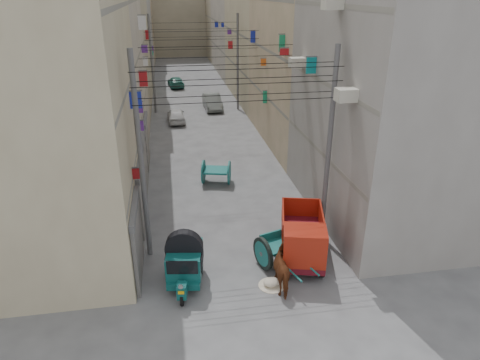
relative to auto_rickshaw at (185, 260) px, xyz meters
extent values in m
plane|color=#4D4D50|center=(2.27, -3.87, -0.97)|extent=(140.00, 140.00, 0.00)
cube|color=#B6AA89|center=(-5.73, 4.13, 5.53)|extent=(8.00, 10.00, 13.00)
cube|color=slate|center=(-1.85, 4.13, 2.23)|extent=(0.25, 9.80, 0.18)
cube|color=slate|center=(-1.85, 4.13, 5.23)|extent=(0.25, 9.80, 0.18)
cube|color=slate|center=(-1.85, 4.13, 8.23)|extent=(0.25, 9.80, 0.18)
cube|color=#ADA595|center=(-5.73, 15.13, 5.03)|extent=(8.00, 12.00, 12.00)
cube|color=slate|center=(-1.85, 15.13, 2.23)|extent=(0.25, 11.76, 0.18)
cube|color=slate|center=(-1.85, 15.13, 5.23)|extent=(0.25, 11.76, 0.18)
cube|color=slate|center=(-1.85, 15.13, 8.23)|extent=(0.25, 11.76, 0.18)
cube|color=tan|center=(-5.73, 28.13, 6.03)|extent=(8.00, 14.00, 14.00)
cube|color=slate|center=(-1.85, 28.13, 2.23)|extent=(0.25, 13.72, 0.18)
cube|color=slate|center=(-1.85, 28.13, 5.23)|extent=(0.25, 13.72, 0.18)
cube|color=gray|center=(-5.73, 42.13, 4.93)|extent=(8.00, 14.00, 11.80)
cube|color=slate|center=(-1.85, 42.13, 2.23)|extent=(0.25, 13.72, 0.18)
cube|color=slate|center=(-1.85, 42.13, 5.23)|extent=(0.25, 13.72, 0.18)
cube|color=tan|center=(-5.73, 55.13, 5.78)|extent=(8.00, 12.00, 13.50)
cube|color=slate|center=(-1.85, 55.13, 2.23)|extent=(0.25, 11.76, 0.18)
cube|color=slate|center=(-1.85, 55.13, 5.23)|extent=(0.25, 11.76, 0.18)
cube|color=gray|center=(10.27, 4.13, 5.53)|extent=(8.00, 10.00, 13.00)
cube|color=slate|center=(6.39, 4.13, 2.23)|extent=(0.25, 9.80, 0.18)
cube|color=slate|center=(6.39, 4.13, 5.23)|extent=(0.25, 9.80, 0.18)
cube|color=slate|center=(6.39, 4.13, 8.23)|extent=(0.25, 9.80, 0.18)
cube|color=tan|center=(10.27, 15.13, 5.03)|extent=(8.00, 12.00, 12.00)
cube|color=slate|center=(6.39, 15.13, 2.23)|extent=(0.25, 11.76, 0.18)
cube|color=slate|center=(6.39, 15.13, 5.23)|extent=(0.25, 11.76, 0.18)
cube|color=#B6AA89|center=(10.27, 28.13, 6.03)|extent=(8.00, 14.00, 14.00)
cube|color=slate|center=(6.39, 28.13, 2.23)|extent=(0.25, 13.72, 0.18)
cube|color=slate|center=(6.39, 28.13, 5.23)|extent=(0.25, 13.72, 0.18)
cube|color=#ADA595|center=(10.27, 42.13, 4.93)|extent=(8.00, 14.00, 11.80)
cube|color=slate|center=(6.39, 42.13, 2.23)|extent=(0.25, 13.72, 0.18)
cube|color=slate|center=(6.39, 42.13, 5.23)|extent=(0.25, 13.72, 0.18)
cube|color=tan|center=(10.27, 55.13, 5.78)|extent=(8.00, 12.00, 13.50)
cube|color=slate|center=(6.39, 55.13, 2.23)|extent=(0.25, 11.76, 0.18)
cube|color=slate|center=(6.39, 55.13, 5.23)|extent=(0.25, 11.76, 0.18)
cube|color=tan|center=(2.27, 62.13, 5.53)|extent=(22.00, 10.00, 13.00)
cube|color=#4F4F54|center=(-1.65, 0.93, 0.33)|extent=(0.12, 3.00, 2.60)
cube|color=#535355|center=(-1.63, 0.93, 1.78)|extent=(0.18, 3.20, 0.25)
cube|color=#4F4F54|center=(-1.65, 4.63, 0.33)|extent=(0.12, 3.00, 2.60)
cube|color=#535355|center=(-1.63, 4.63, 1.78)|extent=(0.18, 3.20, 0.25)
cube|color=#4F4F54|center=(-1.65, 8.33, 0.33)|extent=(0.12, 3.00, 2.60)
cube|color=#535355|center=(-1.63, 8.33, 1.78)|extent=(0.18, 3.20, 0.25)
cube|color=#4F4F54|center=(-1.65, 12.13, 0.33)|extent=(0.12, 3.00, 2.60)
cube|color=#535355|center=(-1.63, 12.13, 1.78)|extent=(0.18, 3.20, 0.25)
cube|color=#5A2589|center=(6.08, 30.41, 5.01)|extent=(0.38, 0.08, 0.41)
cube|color=#5A2589|center=(-1.59, 37.74, 2.66)|extent=(0.27, 0.08, 0.71)
cube|color=#AE171C|center=(-1.51, 2.56, 2.39)|extent=(0.44, 0.08, 0.42)
cube|color=#AE171C|center=(-1.50, 11.92, 4.21)|extent=(0.45, 0.08, 0.84)
cube|color=#16249D|center=(6.07, 41.00, 4.95)|extent=(0.41, 0.08, 0.59)
cube|color=#5A2589|center=(-1.54, 5.89, 3.28)|extent=(0.38, 0.08, 0.44)
cube|color=#AE171C|center=(6.06, 29.67, 3.89)|extent=(0.43, 0.08, 0.72)
cube|color=#16249D|center=(6.13, 35.74, 5.28)|extent=(0.28, 0.08, 0.44)
cube|color=silver|center=(-1.49, 16.13, 6.89)|extent=(0.48, 0.08, 0.84)
cube|color=#198D5C|center=(-1.58, 34.20, 2.70)|extent=(0.31, 0.08, 0.44)
cube|color=orange|center=(6.10, 15.15, 4.45)|extent=(0.35, 0.08, 0.45)
cube|color=#16249D|center=(6.10, 18.78, 5.68)|extent=(0.34, 0.08, 0.79)
cube|color=#5A2589|center=(-1.59, 8.15, 3.53)|extent=(0.28, 0.08, 0.52)
cube|color=#AE171C|center=(-1.59, 25.75, 5.30)|extent=(0.28, 0.08, 0.74)
cube|color=#198D5C|center=(6.14, 14.64, 2.26)|extent=(0.26, 0.08, 0.80)
cube|color=orange|center=(6.10, 5.50, 5.72)|extent=(0.34, 0.08, 0.55)
cube|color=#16249D|center=(-1.49, 4.68, 4.71)|extent=(0.47, 0.08, 0.67)
cube|color=#5A2589|center=(-1.53, 17.28, 5.17)|extent=(0.40, 0.08, 0.47)
cube|color=silver|center=(-1.57, 17.79, 4.28)|extent=(0.32, 0.08, 0.55)
cube|color=#AE171C|center=(6.03, 9.87, 5.76)|extent=(0.47, 0.08, 0.35)
cube|color=#198D5C|center=(6.11, 10.70, 6.11)|extent=(0.32, 0.08, 0.89)
cube|color=#0B7E83|center=(6.05, 5.41, 5.76)|extent=(0.44, 0.08, 0.69)
cube|color=#0B7E83|center=(-1.79, 2.13, 2.03)|extent=(0.10, 3.20, 0.80)
cube|color=#198D5C|center=(-1.79, 11.13, 2.03)|extent=(0.10, 3.20, 0.80)
cube|color=#198D5C|center=(-1.79, 23.13, 2.03)|extent=(0.10, 3.20, 0.80)
cube|color=#5A2589|center=(-1.79, 35.13, 2.03)|extent=(0.10, 3.20, 0.80)
cube|color=yellow|center=(6.33, 2.13, 2.03)|extent=(0.10, 3.20, 0.80)
cube|color=yellow|center=(6.33, 11.13, 2.03)|extent=(0.10, 3.20, 0.80)
cube|color=#16249D|center=(6.33, 23.13, 2.03)|extent=(0.10, 3.20, 0.80)
cube|color=#AE171C|center=(6.33, 35.13, 2.03)|extent=(0.10, 3.20, 0.80)
cube|color=#B8B5A5|center=(5.92, 1.13, 5.43)|extent=(0.70, 0.55, 0.45)
cube|color=#B8B5A5|center=(5.92, 7.13, 5.63)|extent=(0.70, 0.55, 0.45)
cube|color=#B8B5A5|center=(5.92, 3.13, 8.33)|extent=(0.70, 0.55, 0.45)
cylinder|color=#535355|center=(-1.33, 2.13, 3.03)|extent=(0.20, 0.20, 8.00)
cylinder|color=#535355|center=(5.87, 2.13, 3.03)|extent=(0.20, 0.20, 8.00)
cylinder|color=#535355|center=(-1.33, 24.13, 3.03)|extent=(0.20, 0.20, 8.00)
cylinder|color=#535355|center=(5.87, 24.13, 3.03)|extent=(0.20, 0.20, 8.00)
cylinder|color=black|center=(2.27, 1.63, 5.23)|extent=(7.40, 0.02, 0.02)
cylinder|color=black|center=(2.27, 1.63, 5.83)|extent=(7.40, 0.02, 0.02)
cylinder|color=black|center=(2.27, 1.63, 6.33)|extent=(7.40, 0.02, 0.02)
cylinder|color=black|center=(2.27, 2.63, 5.23)|extent=(7.40, 0.02, 0.02)
cylinder|color=black|center=(2.27, 2.63, 5.83)|extent=(7.40, 0.02, 0.02)
cylinder|color=black|center=(2.27, 2.63, 6.33)|extent=(7.40, 0.02, 0.02)
cylinder|color=black|center=(2.27, 8.13, 5.23)|extent=(7.40, 0.02, 0.02)
cylinder|color=black|center=(2.27, 8.13, 5.83)|extent=(7.40, 0.02, 0.02)
cylinder|color=black|center=(2.27, 8.13, 6.33)|extent=(7.40, 0.02, 0.02)
cylinder|color=black|center=(2.27, 16.13, 5.23)|extent=(7.40, 0.02, 0.02)
cylinder|color=black|center=(2.27, 16.13, 5.83)|extent=(7.40, 0.02, 0.02)
cylinder|color=black|center=(2.27, 16.13, 6.33)|extent=(7.40, 0.02, 0.02)
cylinder|color=black|center=(2.27, 24.13, 5.23)|extent=(7.40, 0.02, 0.02)
cylinder|color=black|center=(2.27, 24.13, 5.83)|extent=(7.40, 0.02, 0.02)
cylinder|color=black|center=(2.27, 24.13, 6.33)|extent=(7.40, 0.02, 0.02)
cylinder|color=black|center=(-0.18, -1.17, -0.71)|extent=(0.19, 0.53, 0.52)
cylinder|color=black|center=(-0.41, 0.63, -0.71)|extent=(0.19, 0.53, 0.52)
cylinder|color=black|center=(0.59, 0.48, -0.71)|extent=(0.19, 0.53, 0.52)
cube|color=#0C4745|center=(0.00, 0.01, -0.52)|extent=(1.41, 1.91, 0.26)
cube|color=#0C4745|center=(-0.17, -1.13, -0.41)|extent=(0.38, 0.46, 0.51)
cylinder|color=silver|center=(-0.21, -1.34, -0.09)|extent=(0.17, 0.07, 0.17)
cube|color=#D69E0B|center=(-0.21, -1.36, -0.32)|extent=(0.20, 0.06, 0.11)
cube|color=#0C4745|center=(0.01, 0.06, 0.00)|extent=(1.42, 1.73, 0.88)
cube|color=black|center=(-0.11, -0.74, 0.23)|extent=(1.06, 0.22, 0.51)
cube|color=black|center=(-0.59, 0.15, 0.09)|extent=(0.21, 1.10, 0.60)
cube|color=black|center=(0.61, -0.04, 0.09)|extent=(0.21, 1.10, 0.60)
cube|color=silver|center=(-0.12, -0.76, -0.46)|extent=(1.14, 0.22, 0.06)
cylinder|color=black|center=(2.94, 0.44, -0.33)|extent=(0.53, 1.25, 1.28)
cylinder|color=#16615F|center=(2.94, 0.44, -0.33)|extent=(0.46, 0.99, 0.99)
cylinder|color=#535355|center=(2.94, 0.44, -0.33)|extent=(0.24, 0.22, 0.16)
cylinder|color=black|center=(4.07, 0.81, -0.33)|extent=(0.53, 1.25, 1.28)
cylinder|color=#16615F|center=(4.07, 0.81, -0.33)|extent=(0.46, 0.99, 0.99)
cylinder|color=#535355|center=(4.07, 0.81, -0.33)|extent=(0.24, 0.22, 0.16)
cylinder|color=#535355|center=(3.51, 0.63, -0.33)|extent=(1.19, 0.45, 0.07)
cube|color=#16615F|center=(3.51, 0.63, -0.16)|extent=(1.22, 1.25, 0.09)
cube|color=#16615F|center=(3.36, 1.06, 0.04)|extent=(0.93, 0.37, 0.32)
cylinder|color=#16615F|center=(3.52, -0.57, -0.24)|extent=(0.72, 2.01, 0.06)
cylinder|color=#16615F|center=(4.21, -0.34, -0.24)|extent=(0.72, 2.01, 0.06)
cylinder|color=black|center=(3.65, -0.07, -0.62)|extent=(0.36, 0.72, 0.69)
cylinder|color=black|center=(4.22, 2.17, -0.62)|extent=(0.36, 0.72, 0.69)
cylinder|color=black|center=(4.97, -0.41, -0.62)|extent=(0.36, 0.72, 0.69)
cylinder|color=black|center=(5.55, 1.83, -0.62)|extent=(0.36, 0.72, 0.69)
cube|color=#550C15|center=(4.60, 0.88, -0.39)|extent=(2.34, 3.74, 0.37)
cube|color=maroon|center=(4.30, -0.29, 0.35)|extent=(1.75, 1.45, 1.32)
cube|color=black|center=(4.18, -0.77, 0.45)|extent=(1.34, 0.40, 0.58)
cube|color=#550C15|center=(4.74, 1.44, -0.10)|extent=(2.10, 2.63, 0.13)
cube|color=maroon|center=(4.00, 1.63, 0.35)|extent=(0.64, 2.26, 0.89)
cube|color=maroon|center=(5.49, 1.25, 0.35)|extent=(0.64, 2.26, 0.89)
cube|color=maroon|center=(5.02, 2.54, 0.35)|extent=(1.54, 0.45, 0.89)
cylinder|color=#16615F|center=(1.43, 8.68, -0.31)|extent=(0.39, 1.29, 1.32)
cylinder|color=#16615F|center=(2.80, 8.33, -0.31)|extent=(0.39, 1.29, 1.32)
cube|color=#16615F|center=(2.12, 8.50, -0.19)|extent=(1.50, 1.39, 0.10)
cylinder|color=#535355|center=(2.12, 8.50, -0.31)|extent=(1.44, 0.44, 0.08)
ellipsoid|color=beige|center=(3.02, -0.68, -0.82)|extent=(0.59, 0.47, 0.30)
imported|color=brown|center=(3.48, -0.81, -0.22)|extent=(0.84, 1.78, 1.49)
imported|color=silver|center=(0.34, 20.87, -0.40)|extent=(1.44, 3.36, 1.13)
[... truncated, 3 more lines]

